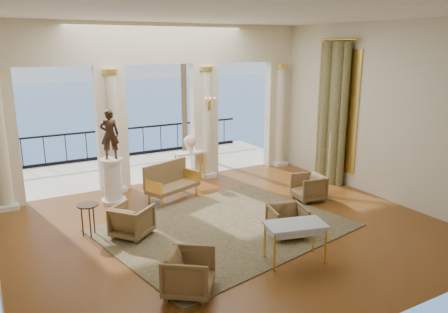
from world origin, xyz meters
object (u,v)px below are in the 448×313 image
armchair_c (309,186)px  settee (170,181)px  game_table (295,227)px  console_table (190,157)px  armchair_a (189,271)px  pedestal (113,181)px  side_table (88,209)px  statue (110,134)px  armchair_d (132,219)px  armchair_b (287,220)px

armchair_c → settee: settee is taller
game_table → console_table: size_ratio=1.28×
armchair_a → console_table: bearing=11.5°
pedestal → side_table: 2.07m
game_table → statue: (-2.04, 4.80, 1.09)m
game_table → statue: bearing=127.8°
armchair_a → side_table: 3.15m
armchair_d → pedestal: pedestal is taller
armchair_b → statue: 4.85m
console_table → side_table: bearing=-147.5°
armchair_c → settee: (-3.07, 1.86, 0.11)m
armchair_c → side_table: 5.49m
armchair_c → armchair_d: size_ratio=0.98×
statue → armchair_c: bearing=169.5°
armchair_a → settee: bearing=18.1°
armchair_b → settee: bearing=125.2°
armchair_a → pedestal: bearing=35.6°
armchair_b → game_table: 1.13m
console_table → armchair_c: bearing=-59.8°
side_table → statue: bearing=60.4°
armchair_d → game_table: bearing=-177.2°
game_table → console_table: bearing=100.0°
armchair_a → statue: (0.12, 4.81, 1.38)m
side_table → armchair_b: bearing=-29.6°
armchair_d → console_table: (2.73, 2.91, 0.35)m
statue → side_table: 2.37m
pedestal → statue: statue is taller
armchair_d → settee: 2.38m
game_table → armchair_c: bearing=60.4°
statue → console_table: size_ratio=1.32×
armchair_b → console_table: (-0.09, 4.53, 0.36)m
settee → statue: bearing=139.6°
armchair_a → game_table: bearing=-52.5°
settee → statue: (-1.37, 0.48, 1.29)m
armchair_b → console_table: console_table is taller
armchair_c → armchair_d: (-4.67, 0.10, 0.01)m
pedestal → statue: size_ratio=0.92×
armchair_b → console_table: bearing=106.5°
armchair_d → side_table: 0.93m
armchair_b → armchair_c: bearing=54.6°
armchair_c → console_table: 3.60m
armchair_a → armchair_c: (4.56, 2.47, -0.02)m
armchair_a → game_table: armchair_a is taller
pedestal → statue: (-0.00, 0.00, 1.22)m
armchair_c → armchair_d: 4.67m
armchair_a → armchair_d: bearing=39.5°
settee → console_table: 1.63m
settee → armchair_d: bearing=-153.3°
armchair_c → pedestal: (-4.44, 2.34, 0.18)m
armchair_c → game_table: (-2.40, -2.46, 0.30)m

